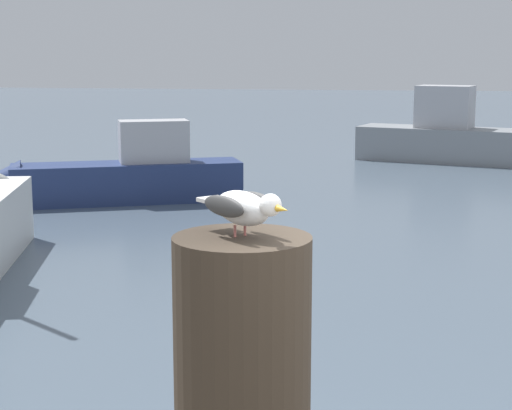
{
  "coord_description": "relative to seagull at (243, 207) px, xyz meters",
  "views": [
    {
      "loc": [
        -0.7,
        -2.88,
        2.73
      ],
      "look_at": [
        -1.14,
        -0.22,
        2.25
      ],
      "focal_mm": 60.55,
      "sensor_mm": 36.0,
      "label": 1
    }
  ],
  "objects": [
    {
      "name": "boat_navy",
      "position": [
        -4.72,
        12.58,
        -1.82
      ],
      "size": [
        4.81,
        2.71,
        1.53
      ],
      "color": "navy",
      "rests_on": "ground_plane"
    },
    {
      "name": "boat_grey",
      "position": [
        2.23,
        19.47,
        -1.71
      ],
      "size": [
        5.65,
        2.74,
        2.01
      ],
      "color": "gray",
      "rests_on": "ground_plane"
    },
    {
      "name": "seagull",
      "position": [
        0.0,
        0.0,
        0.0
      ],
      "size": [
        0.32,
        0.3,
        0.14
      ],
      "color": "#C66860",
      "rests_on": "mooring_post"
    }
  ]
}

